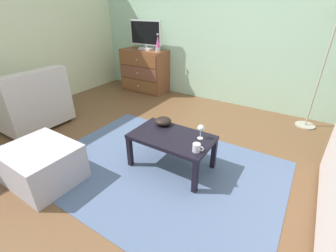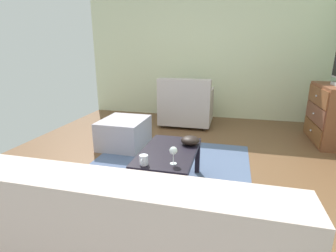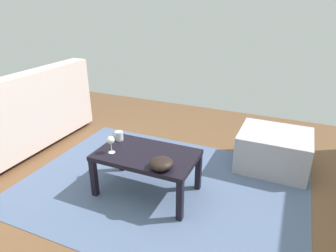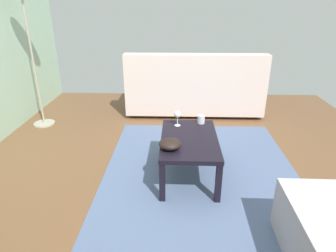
{
  "view_description": "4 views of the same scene",
  "coord_description": "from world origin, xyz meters",
  "px_view_note": "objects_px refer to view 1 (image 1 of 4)",
  "views": [
    {
      "loc": [
        1.39,
        -1.9,
        1.64
      ],
      "look_at": [
        0.32,
        -0.2,
        0.59
      ],
      "focal_mm": 24.58,
      "sensor_mm": 36.0,
      "label": 1
    },
    {
      "loc": [
        2.58,
        0.49,
        1.36
      ],
      "look_at": [
        -0.05,
        -0.17,
        0.55
      ],
      "focal_mm": 27.87,
      "sensor_mm": 36.0,
      "label": 2
    },
    {
      "loc": [
        -0.79,
        1.94,
        1.65
      ],
      "look_at": [
        0.03,
        0.05,
        0.76
      ],
      "focal_mm": 31.81,
      "sensor_mm": 36.0,
      "label": 3
    },
    {
      "loc": [
        -2.18,
        0.04,
        1.57
      ],
      "look_at": [
        0.11,
        0.12,
        0.59
      ],
      "focal_mm": 31.38,
      "sensor_mm": 36.0,
      "label": 4
    }
  ],
  "objects_px": {
    "bowl_decorative": "(163,121)",
    "armchair": "(31,104)",
    "dresser": "(145,71)",
    "tv": "(146,34)",
    "lava_lamp": "(158,44)",
    "coffee_table": "(172,140)",
    "mug": "(197,148)",
    "wine_glass": "(201,129)",
    "ottoman": "(42,164)"
  },
  "relations": [
    {
      "from": "bowl_decorative",
      "to": "ottoman",
      "type": "height_order",
      "value": "bowl_decorative"
    },
    {
      "from": "lava_lamp",
      "to": "tv",
      "type": "bearing_deg",
      "value": 168.52
    },
    {
      "from": "mug",
      "to": "ottoman",
      "type": "relative_size",
      "value": 0.16
    },
    {
      "from": "tv",
      "to": "bowl_decorative",
      "type": "distance_m",
      "value": 2.55
    },
    {
      "from": "armchair",
      "to": "ottoman",
      "type": "relative_size",
      "value": 1.29
    },
    {
      "from": "dresser",
      "to": "armchair",
      "type": "relative_size",
      "value": 1.07
    },
    {
      "from": "tv",
      "to": "armchair",
      "type": "distance_m",
      "value": 2.43
    },
    {
      "from": "mug",
      "to": "ottoman",
      "type": "height_order",
      "value": "mug"
    },
    {
      "from": "tv",
      "to": "armchair",
      "type": "relative_size",
      "value": 0.8
    },
    {
      "from": "bowl_decorative",
      "to": "armchair",
      "type": "xyz_separation_m",
      "value": [
        -2.06,
        -0.41,
        -0.09
      ]
    },
    {
      "from": "mug",
      "to": "armchair",
      "type": "relative_size",
      "value": 0.13
    },
    {
      "from": "bowl_decorative",
      "to": "tv",
      "type": "bearing_deg",
      "value": 131.15
    },
    {
      "from": "armchair",
      "to": "dresser",
      "type": "bearing_deg",
      "value": 79.91
    },
    {
      "from": "dresser",
      "to": "wine_glass",
      "type": "xyz_separation_m",
      "value": [
        2.17,
        -1.89,
        0.09
      ]
    },
    {
      "from": "coffee_table",
      "to": "dresser",
      "type": "bearing_deg",
      "value": 133.39
    },
    {
      "from": "ottoman",
      "to": "coffee_table",
      "type": "bearing_deg",
      "value": 42.23
    },
    {
      "from": "tv",
      "to": "mug",
      "type": "xyz_separation_m",
      "value": [
        2.2,
        -2.15,
        -0.7
      ]
    },
    {
      "from": "lava_lamp",
      "to": "coffee_table",
      "type": "relative_size",
      "value": 0.38
    },
    {
      "from": "coffee_table",
      "to": "ottoman",
      "type": "distance_m",
      "value": 1.36
    },
    {
      "from": "coffee_table",
      "to": "armchair",
      "type": "xyz_separation_m",
      "value": [
        -2.29,
        -0.24,
        0.01
      ]
    },
    {
      "from": "ottoman",
      "to": "mug",
      "type": "bearing_deg",
      "value": 29.69
    },
    {
      "from": "dresser",
      "to": "bowl_decorative",
      "type": "distance_m",
      "value": 2.47
    },
    {
      "from": "wine_glass",
      "to": "armchair",
      "type": "relative_size",
      "value": 0.17
    },
    {
      "from": "dresser",
      "to": "wine_glass",
      "type": "relative_size",
      "value": 6.14
    },
    {
      "from": "lava_lamp",
      "to": "wine_glass",
      "type": "bearing_deg",
      "value": -45.85
    },
    {
      "from": "tv",
      "to": "wine_glass",
      "type": "relative_size",
      "value": 4.58
    },
    {
      "from": "lava_lamp",
      "to": "bowl_decorative",
      "type": "distance_m",
      "value": 2.26
    },
    {
      "from": "armchair",
      "to": "ottoman",
      "type": "bearing_deg",
      "value": -27.44
    },
    {
      "from": "tv",
      "to": "ottoman",
      "type": "relative_size",
      "value": 1.03
    },
    {
      "from": "bowl_decorative",
      "to": "coffee_table",
      "type": "bearing_deg",
      "value": -37.87
    },
    {
      "from": "wine_glass",
      "to": "mug",
      "type": "height_order",
      "value": "wine_glass"
    },
    {
      "from": "dresser",
      "to": "tv",
      "type": "relative_size",
      "value": 1.34
    },
    {
      "from": "bowl_decorative",
      "to": "armchair",
      "type": "relative_size",
      "value": 0.21
    },
    {
      "from": "tv",
      "to": "mug",
      "type": "bearing_deg",
      "value": -44.43
    },
    {
      "from": "wine_glass",
      "to": "tv",
      "type": "bearing_deg",
      "value": 137.98
    },
    {
      "from": "lava_lamp",
      "to": "armchair",
      "type": "height_order",
      "value": "lava_lamp"
    },
    {
      "from": "coffee_table",
      "to": "bowl_decorative",
      "type": "bearing_deg",
      "value": 142.13
    },
    {
      "from": "armchair",
      "to": "wine_glass",
      "type": "bearing_deg",
      "value": 7.73
    },
    {
      "from": "mug",
      "to": "coffee_table",
      "type": "bearing_deg",
      "value": 159.77
    },
    {
      "from": "dresser",
      "to": "mug",
      "type": "height_order",
      "value": "dresser"
    },
    {
      "from": "tv",
      "to": "lava_lamp",
      "type": "relative_size",
      "value": 2.18
    },
    {
      "from": "tv",
      "to": "armchair",
      "type": "height_order",
      "value": "tv"
    },
    {
      "from": "lava_lamp",
      "to": "armchair",
      "type": "distance_m",
      "value": 2.41
    },
    {
      "from": "lava_lamp",
      "to": "armchair",
      "type": "bearing_deg",
      "value": -109.59
    },
    {
      "from": "coffee_table",
      "to": "bowl_decorative",
      "type": "distance_m",
      "value": 0.3
    },
    {
      "from": "lava_lamp",
      "to": "coffee_table",
      "type": "bearing_deg",
      "value": -52.37
    },
    {
      "from": "coffee_table",
      "to": "mug",
      "type": "bearing_deg",
      "value": -20.23
    },
    {
      "from": "mug",
      "to": "armchair",
      "type": "distance_m",
      "value": 2.65
    },
    {
      "from": "wine_glass",
      "to": "mug",
      "type": "bearing_deg",
      "value": -72.59
    },
    {
      "from": "coffee_table",
      "to": "lava_lamp",
      "type": "bearing_deg",
      "value": 127.63
    }
  ]
}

